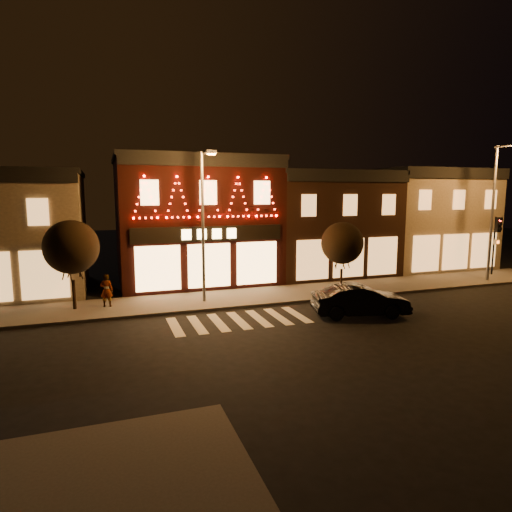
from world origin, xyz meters
TOP-DOWN VIEW (x-y plane):
  - ground at (0.00, 0.00)m, footprint 120.00×120.00m
  - sidewalk_far at (2.00, 8.00)m, footprint 44.00×4.00m
  - building_pulp at (0.00, 13.98)m, footprint 10.20×8.34m
  - building_right_a at (9.50, 13.99)m, footprint 9.20×8.28m
  - building_right_b at (18.50, 13.99)m, footprint 9.20×8.28m
  - traffic_signal_far at (20.55, 8.37)m, footprint 0.34×0.47m
  - streetlamp_mid at (-0.83, 7.43)m, footprint 0.52×1.83m
  - streetlamp_right at (18.46, 6.74)m, footprint 0.62×2.04m
  - tree_left at (-7.40, 8.25)m, footprint 2.70×2.70m
  - tree_right at (7.40, 7.27)m, footprint 2.48×2.48m
  - dark_sedan at (5.85, 2.79)m, footprint 4.89×2.63m
  - pedestrian at (-5.84, 8.18)m, footprint 0.70×0.54m

SIDE VIEW (x-z plane):
  - ground at x=0.00m, z-range 0.00..0.00m
  - sidewalk_far at x=2.00m, z-range 0.00..0.15m
  - dark_sedan at x=5.85m, z-range 0.00..1.53m
  - pedestrian at x=-5.84m, z-range 0.15..1.86m
  - tree_right at x=7.40m, z-range 0.98..5.12m
  - traffic_signal_far at x=20.55m, z-range 1.04..5.19m
  - tree_left at x=-7.40m, z-range 1.05..5.56m
  - building_right_a at x=9.50m, z-range 0.01..7.51m
  - building_right_b at x=18.50m, z-range 0.01..7.81m
  - building_pulp at x=0.00m, z-range 0.01..8.31m
  - streetlamp_mid at x=-0.83m, z-range 0.84..8.80m
  - streetlamp_right at x=18.46m, z-range 0.92..9.80m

